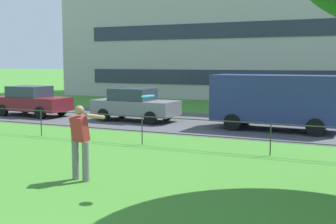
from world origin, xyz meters
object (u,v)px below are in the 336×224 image
frisbee (148,96)px  panel_van_center (276,99)px  car_maroon_far_right (32,101)px  car_grey_left (135,104)px  person_thrower (80,140)px

frisbee → panel_van_center: 9.94m
car_maroon_far_right → car_grey_left: 5.84m
car_maroon_far_right → panel_van_center: panel_van_center is taller
frisbee → car_maroon_far_right: (-11.60, 9.55, -1.27)m
person_thrower → frisbee: bearing=-7.7°
car_maroon_far_right → car_grey_left: size_ratio=1.00×
car_grey_left → frisbee: bearing=-59.9°
panel_van_center → car_maroon_far_right: bearing=-178.5°
person_thrower → frisbee: (1.89, -0.26, 1.10)m
person_thrower → car_maroon_far_right: bearing=136.3°
car_grey_left → panel_van_center: size_ratio=0.80×
person_thrower → frisbee: size_ratio=4.74×
car_maroon_far_right → panel_van_center: bearing=1.5°
person_thrower → car_maroon_far_right: size_ratio=0.44×
person_thrower → panel_van_center: 9.99m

